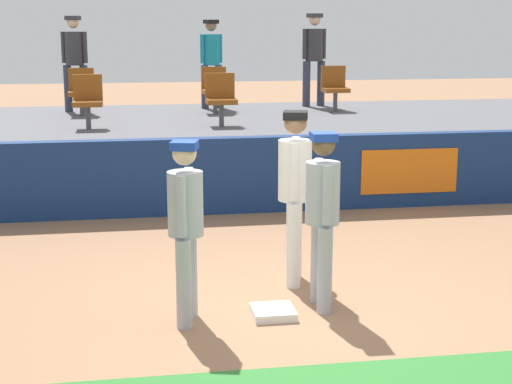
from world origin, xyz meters
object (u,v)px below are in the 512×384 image
(seat_back_center, at_px, (215,87))
(seat_back_right, at_px, (335,86))
(player_coach_visitor, at_px, (186,219))
(spectator_capped, at_px, (211,57))
(seat_front_left, at_px, (88,98))
(seat_front_center, at_px, (221,96))
(first_base, at_px, (273,312))
(player_fielder_home, at_px, (295,185))
(spectator_hooded, at_px, (75,57))
(seat_back_left, at_px, (81,89))
(player_runner_visitor, at_px, (322,208))
(spectator_casual, at_px, (314,53))

(seat_back_center, bearing_deg, seat_back_right, 0.00)
(player_coach_visitor, bearing_deg, spectator_capped, -173.33)
(seat_front_left, bearing_deg, seat_front_center, 0.01)
(first_base, distance_m, seat_front_center, 5.88)
(first_base, xyz_separation_m, player_fielder_home, (0.41, 0.97, 1.03))
(first_base, distance_m, spectator_hooded, 8.66)
(seat_back_left, relative_size, spectator_capped, 0.50)
(seat_back_center, relative_size, seat_front_center, 1.00)
(first_base, relative_size, player_runner_visitor, 0.23)
(player_fielder_home, bearing_deg, seat_front_left, -139.17)
(seat_back_left, height_order, spectator_hooded, spectator_hooded)
(player_fielder_home, distance_m, player_coach_visitor, 1.57)
(player_coach_visitor, bearing_deg, seat_back_center, -173.93)
(player_fielder_home, height_order, spectator_hooded, spectator_hooded)
(seat_back_center, bearing_deg, seat_front_center, -93.34)
(player_runner_visitor, bearing_deg, first_base, -70.11)
(player_coach_visitor, xyz_separation_m, spectator_casual, (3.21, 8.41, 1.16))
(seat_back_left, bearing_deg, spectator_capped, 20.06)
(player_runner_visitor, height_order, seat_back_center, seat_back_center)
(player_coach_visitor, relative_size, seat_back_left, 2.03)
(seat_back_left, bearing_deg, seat_front_center, -38.23)
(seat_front_center, height_order, spectator_hooded, spectator_hooded)
(player_fielder_home, xyz_separation_m, seat_back_right, (2.16, 6.51, 0.51))
(first_base, distance_m, player_runner_visitor, 1.10)
(player_runner_visitor, height_order, spectator_casual, spectator_casual)
(spectator_hooded, xyz_separation_m, spectator_capped, (2.56, 0.25, -0.04))
(player_fielder_home, distance_m, seat_front_center, 4.74)
(seat_back_right, xyz_separation_m, spectator_hooded, (-4.78, 0.64, 0.55))
(player_fielder_home, xyz_separation_m, player_coach_visitor, (-1.23, -0.97, -0.08))
(player_runner_visitor, xyz_separation_m, seat_front_center, (-0.31, 5.51, 0.57))
(seat_back_right, bearing_deg, player_coach_visitor, -114.37)
(seat_back_right, bearing_deg, spectator_casual, 100.85)
(seat_back_right, bearing_deg, seat_back_left, -180.00)
(spectator_hooded, bearing_deg, seat_front_center, 150.43)
(seat_front_left, height_order, seat_back_right, same)
(player_fielder_home, relative_size, seat_back_left, 2.20)
(first_base, height_order, player_runner_visitor, player_runner_visitor)
(player_runner_visitor, bearing_deg, seat_front_center, -174.94)
(seat_back_right, bearing_deg, first_base, -108.98)
(seat_back_left, distance_m, seat_back_center, 2.39)
(spectator_casual, bearing_deg, seat_back_center, 10.47)
(first_base, bearing_deg, spectator_capped, 87.60)
(seat_back_center, distance_m, spectator_capped, 1.02)
(first_base, height_order, seat_front_center, seat_front_center)
(seat_back_right, bearing_deg, player_fielder_home, -108.35)
(seat_front_left, height_order, spectator_hooded, spectator_hooded)
(player_fielder_home, bearing_deg, spectator_hooded, -145.18)
(seat_back_right, height_order, spectator_capped, spectator_capped)
(first_base, height_order, spectator_capped, spectator_capped)
(player_coach_visitor, bearing_deg, player_runner_visitor, 111.98)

